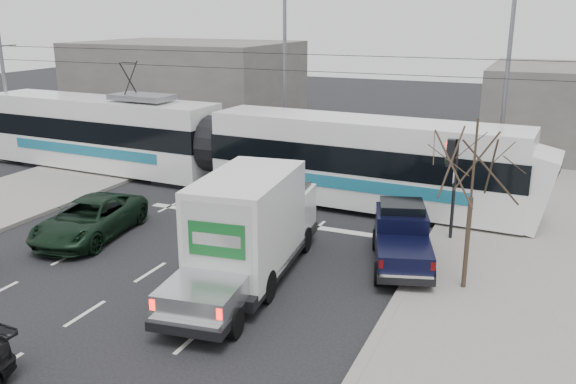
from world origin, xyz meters
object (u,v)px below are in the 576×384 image
at_px(silver_pickup, 231,261).
at_px(navy_pickup, 402,236).
at_px(bare_tree, 474,167).
at_px(street_lamp_near, 502,79).
at_px(green_car, 90,219).
at_px(tram, 217,146).
at_px(traffic_signal, 452,167).
at_px(street_lamp_far, 282,66).
at_px(box_truck, 254,224).

height_order(silver_pickup, navy_pickup, silver_pickup).
bearing_deg(bare_tree, street_lamp_near, 91.42).
bearing_deg(green_car, navy_pickup, 2.34).
bearing_deg(tram, street_lamp_near, 23.53).
bearing_deg(silver_pickup, traffic_signal, 46.77).
relative_size(street_lamp_near, street_lamp_far, 1.00).
bearing_deg(street_lamp_near, navy_pickup, -100.58).
bearing_deg(box_truck, green_car, 169.63).
bearing_deg(traffic_signal, green_car, -158.60).
height_order(silver_pickup, box_truck, box_truck).
bearing_deg(traffic_signal, street_lamp_near, 83.59).
relative_size(silver_pickup, box_truck, 0.88).
relative_size(traffic_signal, tram, 0.13).
bearing_deg(bare_tree, green_car, -176.88).
distance_m(street_lamp_near, tram, 13.11).
height_order(silver_pickup, green_car, silver_pickup).
distance_m(bare_tree, navy_pickup, 3.83).
height_order(bare_tree, silver_pickup, bare_tree).
bearing_deg(tram, traffic_signal, -12.33).
relative_size(street_lamp_near, navy_pickup, 1.87).
distance_m(tram, box_truck, 10.22).
distance_m(bare_tree, silver_pickup, 7.32).
distance_m(traffic_signal, street_lamp_near, 7.91).
height_order(traffic_signal, navy_pickup, traffic_signal).
height_order(bare_tree, box_truck, bare_tree).
bearing_deg(green_car, street_lamp_far, 76.19).
height_order(bare_tree, green_car, bare_tree).
distance_m(silver_pickup, box_truck, 1.76).
relative_size(bare_tree, navy_pickup, 1.04).
relative_size(traffic_signal, box_truck, 0.52).
relative_size(bare_tree, silver_pickup, 0.83).
bearing_deg(traffic_signal, navy_pickup, -111.66).
relative_size(street_lamp_near, tram, 0.33).
bearing_deg(navy_pickup, box_truck, -164.13).
distance_m(tram, green_car, 7.93).
relative_size(street_lamp_far, silver_pickup, 1.49).
xyz_separation_m(bare_tree, street_lamp_near, (-0.29, 11.50, 1.32)).
bearing_deg(box_truck, silver_pickup, -93.34).
height_order(street_lamp_near, navy_pickup, street_lamp_near).
xyz_separation_m(box_truck, navy_pickup, (4.04, 2.57, -0.71)).
height_order(box_truck, navy_pickup, box_truck).
distance_m(silver_pickup, navy_pickup, 5.80).
xyz_separation_m(street_lamp_near, silver_pickup, (-5.86, -14.39, -4.06)).
bearing_deg(street_lamp_far, street_lamp_near, -9.87).
height_order(street_lamp_near, street_lamp_far, same).
relative_size(tram, box_truck, 3.99).
height_order(tram, silver_pickup, tram).
height_order(street_lamp_far, green_car, street_lamp_far).
distance_m(tram, silver_pickup, 11.68).
distance_m(bare_tree, street_lamp_far, 17.97).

